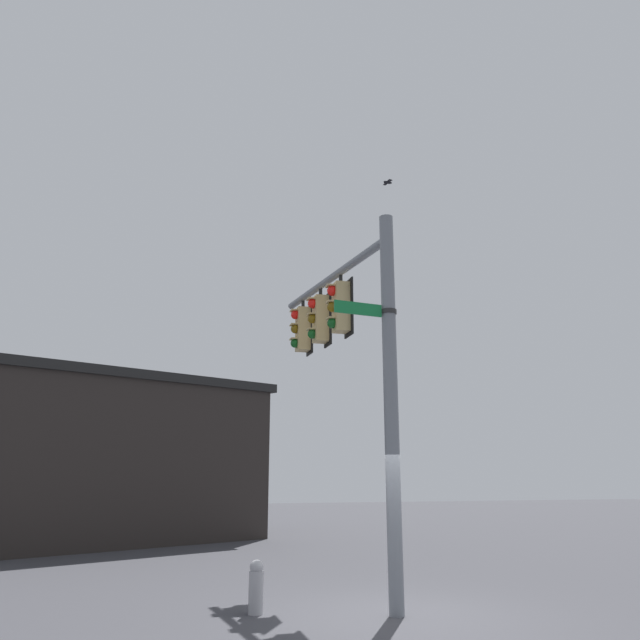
{
  "coord_description": "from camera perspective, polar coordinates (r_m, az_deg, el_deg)",
  "views": [
    {
      "loc": [
        -9.92,
        4.01,
        2.17
      ],
      "look_at": [
        3.1,
        0.4,
        5.56
      ],
      "focal_mm": 34.78,
      "sensor_mm": 36.0,
      "label": 1
    }
  ],
  "objects": [
    {
      "name": "ground_plane",
      "position": [
        10.92,
        7.1,
        -25.45
      ],
      "size": [
        80.0,
        80.0,
        0.0
      ],
      "primitive_type": "plane",
      "color": "#38383D"
    },
    {
      "name": "signal_pole",
      "position": [
        10.77,
        6.55,
        -7.43
      ],
      "size": [
        0.25,
        0.25,
        6.8
      ],
      "primitive_type": "cylinder",
      "color": "slate",
      "rests_on": "ground"
    },
    {
      "name": "mast_arm",
      "position": [
        13.59,
        1.03,
        3.86
      ],
      "size": [
        4.98,
        0.81,
        0.17
      ],
      "primitive_type": "cylinder",
      "rotation": [
        0.0,
        1.57,
        0.13
      ],
      "color": "slate"
    },
    {
      "name": "traffic_light_nearest_pole",
      "position": [
        12.93,
        1.85,
        1.2
      ],
      "size": [
        0.54,
        0.49,
        1.31
      ],
      "color": "black"
    },
    {
      "name": "traffic_light_mid_inner",
      "position": [
        13.89,
        -0.03,
        0.11
      ],
      "size": [
        0.54,
        0.49,
        1.31
      ],
      "color": "black"
    },
    {
      "name": "traffic_light_mid_outer",
      "position": [
        14.87,
        -1.66,
        -0.84
      ],
      "size": [
        0.54,
        0.49,
        1.31
      ],
      "color": "black"
    },
    {
      "name": "street_name_sign",
      "position": [
        10.92,
        4.98,
        0.89
      ],
      "size": [
        0.3,
        1.19,
        0.22
      ],
      "color": "#147238"
    },
    {
      "name": "bird_flying",
      "position": [
        15.6,
        6.25,
        12.49
      ],
      "size": [
        0.36,
        0.23,
        0.08
      ],
      "color": "black"
    },
    {
      "name": "storefront_building",
      "position": [
        22.55,
        -20.73,
        -11.77
      ],
      "size": [
        10.15,
        12.9,
        5.43
      ],
      "color": "#282321",
      "rests_on": "ground"
    },
    {
      "name": "fire_hydrant",
      "position": [
        10.97,
        -5.9,
        -23.2
      ],
      "size": [
        0.35,
        0.24,
        0.82
      ],
      "color": "#99999E",
      "rests_on": "ground"
    }
  ]
}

